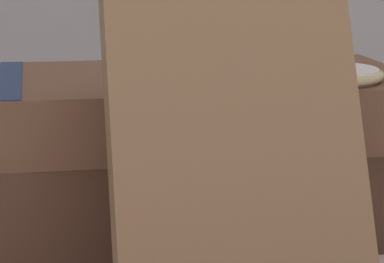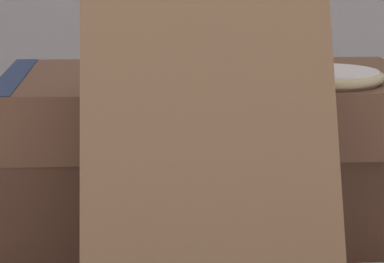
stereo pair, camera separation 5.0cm
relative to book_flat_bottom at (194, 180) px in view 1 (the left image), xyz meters
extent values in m
plane|color=white|center=(0.00, -0.04, -0.03)|extent=(3.00, 3.00, 0.00)
cube|color=#4C2D1E|center=(0.01, 0.00, 0.00)|extent=(0.24, 0.14, 0.05)
cube|color=brown|center=(0.01, -0.01, 0.04)|extent=(0.21, 0.12, 0.03)
cube|color=navy|center=(-0.09, -0.01, 0.04)|extent=(0.01, 0.12, 0.03)
cube|color=brown|center=(0.00, -0.11, 0.05)|extent=(0.10, 0.09, 0.16)
cylinder|color=silver|center=(0.06, -0.03, 0.06)|extent=(0.05, 0.05, 0.01)
torus|color=tan|center=(0.06, -0.03, 0.06)|extent=(0.05, 0.05, 0.01)
sphere|color=tan|center=(0.06, -0.01, 0.06)|extent=(0.01, 0.01, 0.01)
torus|color=black|center=(-0.06, 0.16, -0.02)|extent=(0.05, 0.05, 0.00)
torus|color=black|center=(0.00, 0.17, -0.02)|extent=(0.05, 0.05, 0.00)
cylinder|color=black|center=(-0.03, 0.16, -0.02)|extent=(0.02, 0.00, 0.00)
camera|label=1|loc=(-0.08, -0.45, 0.13)|focal=85.00mm
camera|label=2|loc=(-0.03, -0.46, 0.13)|focal=85.00mm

